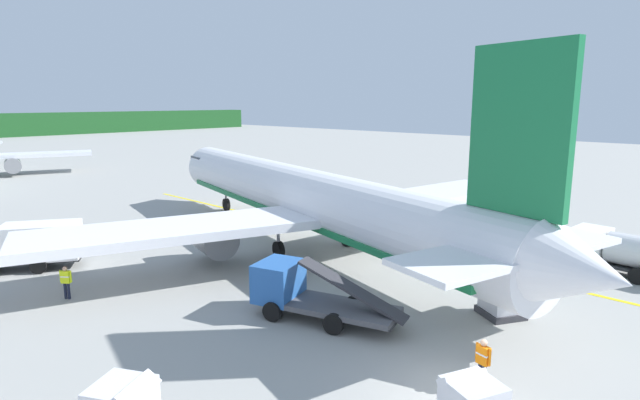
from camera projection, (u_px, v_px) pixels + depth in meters
name	position (u px, v px, depth m)	size (l,w,h in m)	color
ground	(6.00, 204.00, 49.55)	(240.00, 320.00, 0.20)	#999993
airliner_foreground	(306.00, 199.00, 33.63)	(34.28, 41.10, 11.90)	white
service_truck_fuel	(302.00, 292.00, 23.33)	(4.06, 7.23, 2.75)	#2659A5
service_truck_baggage	(26.00, 244.00, 29.82)	(6.24, 5.07, 2.67)	white
service_truck_catering	(624.00, 251.00, 28.84)	(2.77, 5.97, 2.40)	white
cargo_container_far	(502.00, 297.00, 23.40)	(2.33, 2.33, 1.89)	#333338
crew_marshaller	(483.00, 359.00, 17.46)	(0.32, 0.62, 1.78)	#191E33
crew_loader_right	(500.00, 243.00, 31.75)	(0.41, 0.57, 1.77)	#191E33
crew_supervisor	(66.00, 280.00, 25.37)	(0.45, 0.52, 1.69)	#191E33
apron_guide_line	(397.00, 248.00, 34.24)	(0.30, 60.00, 0.01)	yellow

